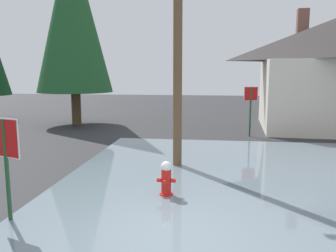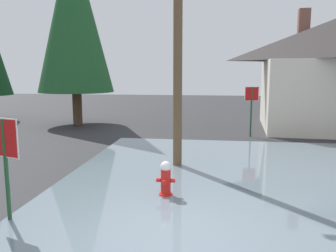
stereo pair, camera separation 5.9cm
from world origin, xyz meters
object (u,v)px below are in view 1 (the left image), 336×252
(fire_hydrant, at_px, (166,180))
(stop_sign_far, at_px, (251,102))
(stop_sign_near, at_px, (5,149))
(pine_tree_mid_left, at_px, (72,13))
(utility_pole, at_px, (178,42))

(fire_hydrant, height_order, stop_sign_far, stop_sign_far)
(stop_sign_near, relative_size, pine_tree_mid_left, 0.20)
(stop_sign_near, height_order, utility_pole, utility_pole)
(utility_pole, bearing_deg, stop_sign_near, -122.26)
(stop_sign_near, bearing_deg, utility_pole, 57.74)
(stop_sign_near, distance_m, fire_hydrant, 3.61)
(pine_tree_mid_left, bearing_deg, utility_pole, -50.80)
(fire_hydrant, bearing_deg, pine_tree_mid_left, 121.47)
(stop_sign_far, bearing_deg, utility_pole, -116.26)
(stop_sign_near, relative_size, fire_hydrant, 2.36)
(stop_sign_near, xyz_separation_m, pine_tree_mid_left, (-3.80, 12.81, 4.69))
(pine_tree_mid_left, bearing_deg, fire_hydrant, -58.53)
(fire_hydrant, height_order, pine_tree_mid_left, pine_tree_mid_left)
(stop_sign_near, distance_m, utility_pole, 5.94)
(stop_sign_far, bearing_deg, pine_tree_mid_left, 165.61)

